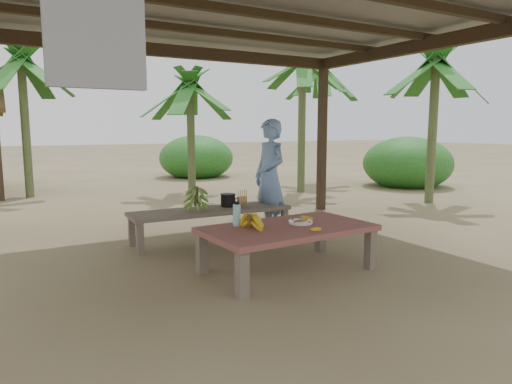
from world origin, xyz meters
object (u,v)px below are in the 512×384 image
plate (301,222)px  woman (270,177)px  work_table (288,232)px  cooking_pot (228,200)px  ripe_banana_bunch (249,221)px  bench (211,213)px  water_flask (237,214)px

plate → woman: 1.77m
work_table → cooking_pot: bearing=83.3°
ripe_banana_bunch → plate: ripe_banana_bunch is taller
bench → ripe_banana_bunch: (-0.28, -1.58, 0.20)m
bench → ripe_banana_bunch: ripe_banana_bunch is taller
plate → woman: (0.60, 1.64, 0.32)m
work_table → plate: 0.21m
plate → woman: bearing=69.8°
plate → water_flask: (-0.65, 0.26, 0.11)m
ripe_banana_bunch → plate: 0.64m
work_table → bench: bearing=93.2°
water_flask → woman: woman is taller
work_table → ripe_banana_bunch: size_ratio=6.23×
ripe_banana_bunch → cooking_pot: size_ratio=1.46×
plate → woman: woman is taller
plate → woman: size_ratio=0.16×
ripe_banana_bunch → woman: bearing=52.6°
bench → ripe_banana_bunch: bearing=-98.0°
bench → water_flask: (-0.30, -1.34, 0.23)m
plate → cooking_pot: 1.66m
cooking_pot → plate: bearing=-87.5°
bench → cooking_pot: 0.32m
bench → woman: (0.96, 0.04, 0.44)m
work_table → woman: size_ratio=1.10×
bench → woman: bearing=4.5°
bench → cooking_pot: bearing=14.3°
ripe_banana_bunch → work_table: bearing=-5.5°
work_table → ripe_banana_bunch: (-0.45, 0.04, 0.15)m
water_flask → cooking_pot: size_ratio=1.50×
work_table → plate: plate is taller
water_flask → plate: bearing=-21.6°
work_table → ripe_banana_bunch: bearing=171.8°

